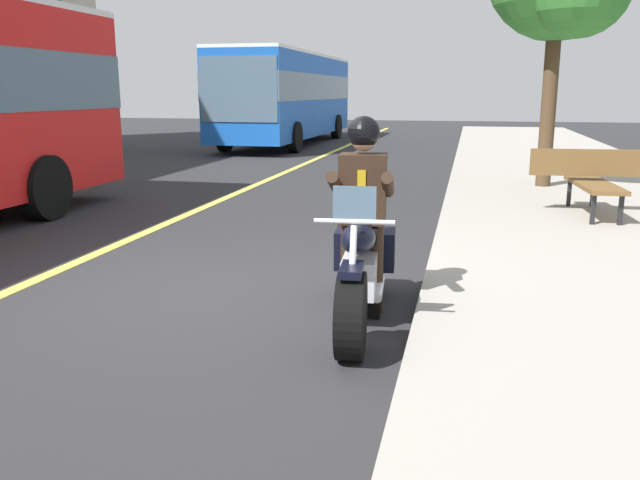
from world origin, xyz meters
The scene contains 6 objects.
ground_plane centered at (0.00, 0.00, 0.00)m, with size 80.00×80.00×0.00m, color #28282B.
lane_center_stripe centered at (0.00, -2.00, 0.01)m, with size 60.00×0.16×0.01m, color #E5DB4C.
motorcycle_main centered at (0.45, 1.52, 0.45)m, with size 2.22×0.71×1.26m.
rider_main centered at (0.26, 1.50, 1.04)m, with size 0.65×0.59×1.74m.
bus_near centered at (-18.41, -4.34, 1.87)m, with size 11.05×2.70×3.30m.
bench_sidewalk centered at (-4.54, 4.19, 0.71)m, with size 1.83×1.80×0.95m.
Camera 1 is at (5.80, 2.38, 1.94)m, focal length 36.80 mm.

